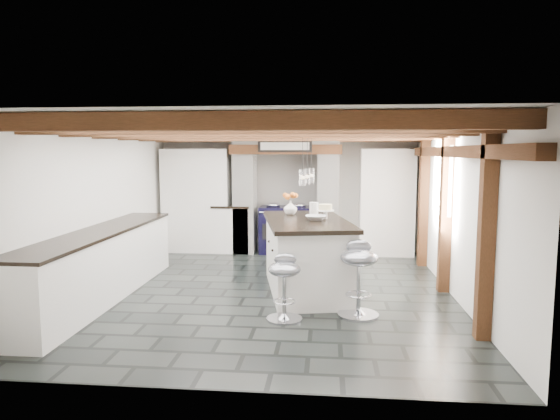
# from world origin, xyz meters

# --- Properties ---
(ground) EXTENTS (6.00, 6.00, 0.00)m
(ground) POSITION_xyz_m (0.00, 0.00, 0.00)
(ground) COLOR black
(ground) RESTS_ON ground
(room_shell) EXTENTS (6.00, 6.03, 6.00)m
(room_shell) POSITION_xyz_m (-0.61, 1.42, 1.07)
(room_shell) COLOR white
(room_shell) RESTS_ON ground
(range_cooker) EXTENTS (1.00, 0.63, 0.99)m
(range_cooker) POSITION_xyz_m (0.00, 2.68, 0.47)
(range_cooker) COLOR black
(range_cooker) RESTS_ON ground
(kitchen_island) EXTENTS (1.44, 2.22, 1.36)m
(kitchen_island) POSITION_xyz_m (0.51, 0.03, 0.52)
(kitchen_island) COLOR white
(kitchen_island) RESTS_ON ground
(bar_stool_near) EXTENTS (0.49, 0.49, 0.91)m
(bar_stool_near) POSITION_xyz_m (1.17, -0.99, 0.56)
(bar_stool_near) COLOR silver
(bar_stool_near) RESTS_ON ground
(bar_stool_far) EXTENTS (0.42, 0.42, 0.77)m
(bar_stool_far) POSITION_xyz_m (0.31, -1.22, 0.48)
(bar_stool_far) COLOR silver
(bar_stool_far) RESTS_ON ground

